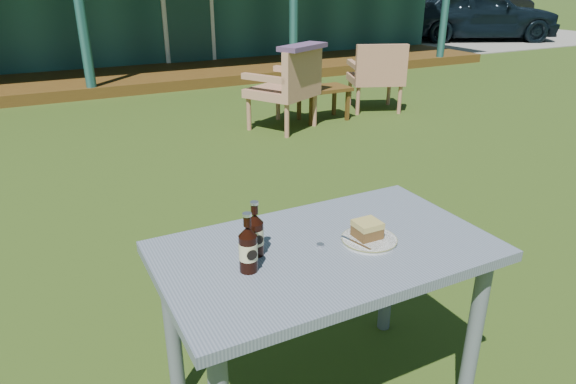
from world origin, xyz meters
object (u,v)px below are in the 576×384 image
cafe_table (325,271)px  plate (369,240)px  side_table (324,92)px  cola_bottle_near (255,234)px  cake_slice (367,229)px  cola_bottle_far (248,248)px  armchair_left (289,85)px  car_near (475,13)px  car_far (480,7)px  armchair_right (377,73)px

cafe_table → plate: 0.20m
side_table → cola_bottle_near: bearing=-124.1°
cake_slice → cola_bottle_far: size_ratio=0.44×
cafe_table → armchair_left: bearing=64.5°
car_near → cake_slice: 13.65m
plate → cola_bottle_near: (-0.41, 0.11, 0.07)m
car_far → cake_slice: 16.62m
cola_bottle_far → armchair_left: 4.25m
cola_bottle_near → cola_bottle_far: 0.11m
cafe_table → cake_slice: (0.16, -0.03, 0.15)m
armchair_right → cake_slice: bearing=-127.1°
cake_slice → armchair_left: bearing=66.7°
plate → cake_slice: 0.04m
armchair_left → armchair_right: armchair_left is taller
armchair_left → car_near: bearing=33.0°
cola_bottle_far → cola_bottle_near: bearing=53.9°
car_far → armchair_left: (-10.71, -7.47, -0.21)m
car_far → armchair_right: car_far is taller
cafe_table → armchair_right: armchair_right is taller
side_table → car_near: bearing=34.0°
car_far → cake_slice: (-12.30, -11.18, 0.05)m
car_near → armchair_right: bearing=151.2°
cola_bottle_near → armchair_left: size_ratio=0.22×
cake_slice → side_table: 4.46m
cola_bottle_near → side_table: bearing=55.9°
cafe_table → side_table: (2.31, 3.85, -0.28)m
car_far → armchair_right: (-9.32, -7.22, -0.24)m
cake_slice → cola_bottle_near: (-0.41, 0.09, 0.03)m
armchair_left → armchair_right: 1.41m
cafe_table → cake_slice: bearing=-9.9°
car_far → cola_bottle_near: 16.86m
cake_slice → armchair_right: 4.96m
cake_slice → armchair_left: size_ratio=0.10×
car_near → armchair_left: size_ratio=4.68×
side_table → cola_bottle_far: bearing=-124.1°
plate → cake_slice: cake_slice is taller
cola_bottle_far → side_table: bearing=55.9°
armchair_right → side_table: 0.85m
cake_slice → cafe_table: bearing=170.1°
car_near → side_table: car_near is taller
cake_slice → armchair_right: (2.99, 3.95, -0.28)m
cola_bottle_far → armchair_right: size_ratio=0.24×
cola_bottle_near → cake_slice: bearing=-12.7°
plate → armchair_right: bearing=53.0°
plate → cake_slice: bearing=93.2°
car_far → cola_bottle_far: car_far is taller
car_far → side_table: bearing=112.5°
car_far → cafe_table: car_far is taller
car_far → plate: (-12.30, -11.19, 0.01)m
car_near → armchair_left: 10.10m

